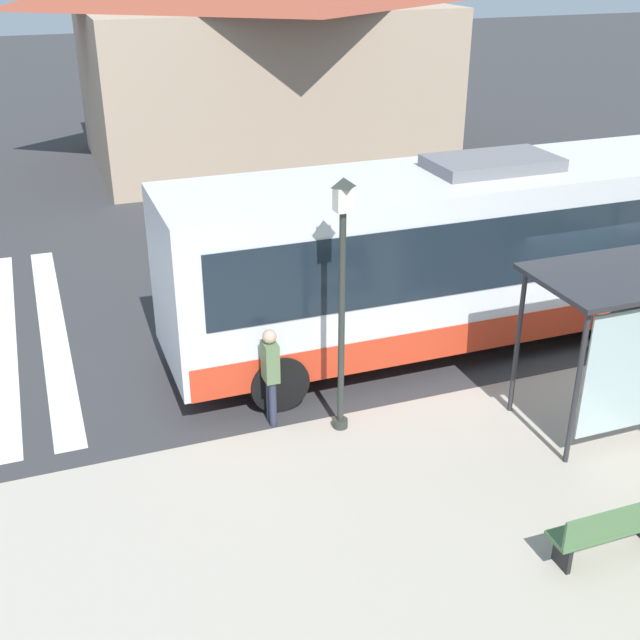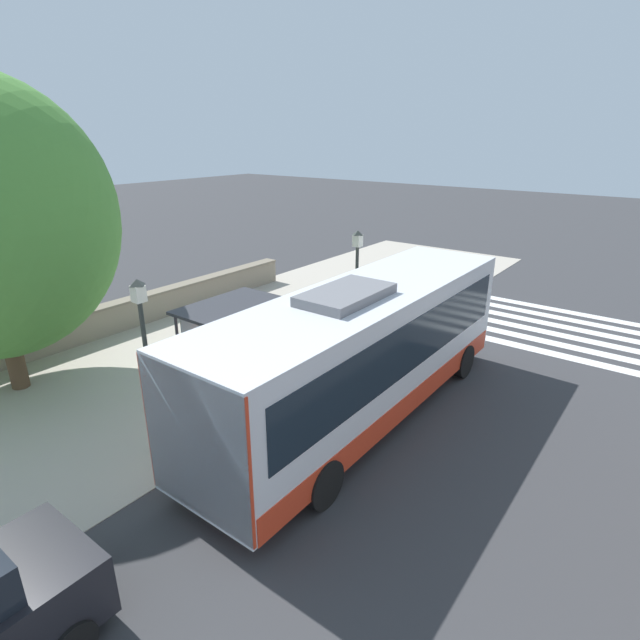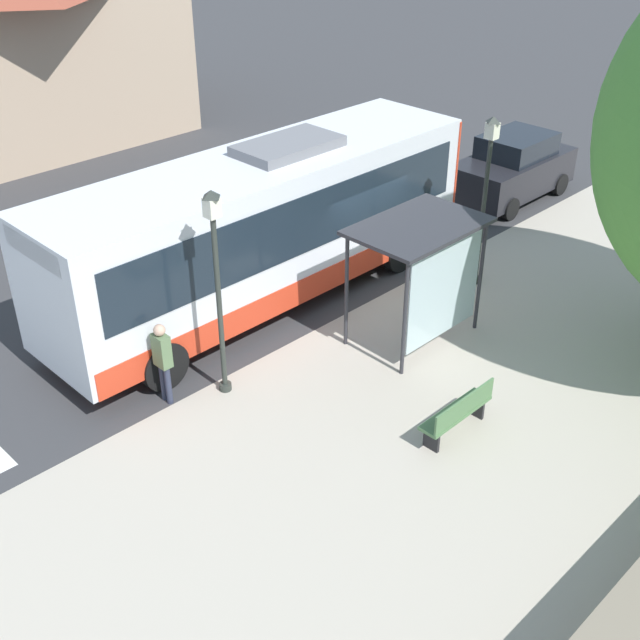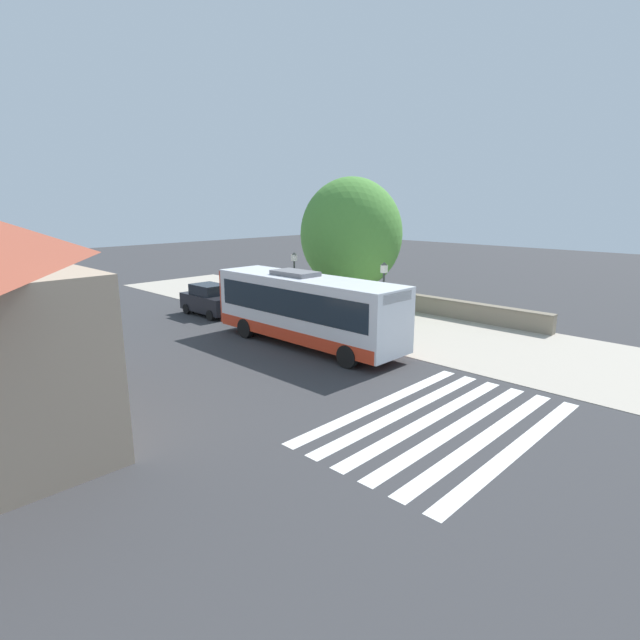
% 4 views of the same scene
% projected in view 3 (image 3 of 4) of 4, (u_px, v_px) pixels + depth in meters
% --- Properties ---
extents(ground_plane, '(120.00, 120.00, 0.00)m').
position_uv_depth(ground_plane, '(383.00, 295.00, 18.70)').
color(ground_plane, '#353538').
rests_on(ground_plane, ground).
extents(sidewalk_plaza, '(9.00, 44.00, 0.02)m').
position_uv_depth(sidewalk_plaza, '(553.00, 373.00, 15.96)').
color(sidewalk_plaza, '#ADA393').
rests_on(sidewalk_plaza, ground).
extents(bus, '(2.74, 10.54, 3.58)m').
position_uv_depth(bus, '(264.00, 225.00, 17.62)').
color(bus, silver).
rests_on(bus, ground).
extents(bus_shelter, '(1.84, 2.76, 2.61)m').
position_uv_depth(bus_shelter, '(424.00, 247.00, 15.95)').
color(bus_shelter, '#2D2D33').
rests_on(bus_shelter, ground).
extents(pedestrian, '(0.34, 0.22, 1.69)m').
position_uv_depth(pedestrian, '(163.00, 357.00, 14.70)').
color(pedestrian, '#2D3347').
rests_on(pedestrian, ground).
extents(bench, '(0.40, 1.64, 0.88)m').
position_uv_depth(bench, '(458.00, 413.00, 14.12)').
color(bench, '#4C7247').
rests_on(bench, ground).
extents(street_lamp_near, '(0.28, 0.28, 4.13)m').
position_uv_depth(street_lamp_near, '(217.00, 278.00, 14.22)').
color(street_lamp_near, '#2D332D').
rests_on(street_lamp_near, ground).
extents(street_lamp_far, '(0.28, 0.28, 4.05)m').
position_uv_depth(street_lamp_far, '(486.00, 188.00, 17.97)').
color(street_lamp_far, '#2D332D').
rests_on(street_lamp_far, ground).
extents(parked_car_behind_bus, '(1.97, 4.01, 1.91)m').
position_uv_depth(parked_car_behind_bus, '(513.00, 168.00, 23.27)').
color(parked_car_behind_bus, black).
rests_on(parked_car_behind_bus, ground).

